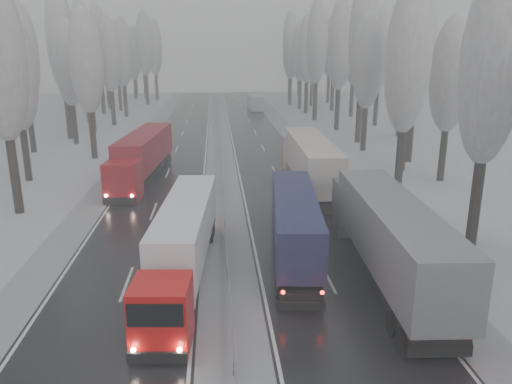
{
  "coord_description": "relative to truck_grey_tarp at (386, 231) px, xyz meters",
  "views": [
    {
      "loc": [
        -0.51,
        -11.87,
        11.65
      ],
      "look_at": [
        2.18,
        20.95,
        2.2
      ],
      "focal_mm": 35.0,
      "sensor_mm": 36.0,
      "label": 1
    }
  ],
  "objects": [
    {
      "name": "median_slush",
      "position": [
        -8.19,
        18.3,
        -2.58
      ],
      "size": [
        3.0,
        200.0,
        0.04
      ],
      "primitive_type": "cube",
      "color": "#9D9FA4",
      "rests_on": "ground"
    },
    {
      "name": "tree_39",
      "position": [
        13.35,
        109.03,
        7.85
      ],
      "size": [
        3.6,
        3.6,
        16.19
      ],
      "color": "black",
      "rests_on": "ground"
    },
    {
      "name": "tree_78",
      "position": [
        -25.75,
        103.61,
        9.99
      ],
      "size": [
        3.6,
        3.6,
        19.55
      ],
      "color": "black",
      "rests_on": "ground"
    },
    {
      "name": "tree_66",
      "position": [
        -26.35,
        50.65,
        7.24
      ],
      "size": [
        3.6,
        3.6,
        15.23
      ],
      "color": "black",
      "rests_on": "ground"
    },
    {
      "name": "tree_72",
      "position": [
        -27.12,
        76.84,
        7.16
      ],
      "size": [
        3.6,
        3.6,
        15.11
      ],
      "color": "black",
      "rests_on": "ground"
    },
    {
      "name": "shoulder_left",
      "position": [
        -18.39,
        18.3,
        -2.58
      ],
      "size": [
        2.4,
        200.0,
        0.04
      ],
      "primitive_type": "cube",
      "color": "#9D9FA4",
      "rests_on": "ground"
    },
    {
      "name": "tree_32",
      "position": [
        8.44,
        77.51,
        8.58
      ],
      "size": [
        3.6,
        3.6,
        17.33
      ],
      "color": "black",
      "rests_on": "ground"
    },
    {
      "name": "tree_60",
      "position": [
        -25.94,
        22.5,
        6.99
      ],
      "size": [
        3.6,
        3.6,
        14.84
      ],
      "color": "black",
      "rests_on": "ground"
    },
    {
      "name": "tree_33",
      "position": [
        11.57,
        81.51,
        6.66
      ],
      "size": [
        3.6,
        3.6,
        14.33
      ],
      "color": "black",
      "rests_on": "ground"
    },
    {
      "name": "tree_31",
      "position": [
        14.28,
        74.0,
        9.37
      ],
      "size": [
        3.6,
        3.6,
        18.58
      ],
      "color": "black",
      "rests_on": "ground"
    },
    {
      "name": "tree_24",
      "position": [
        9.7,
        39.32,
        10.59
      ],
      "size": [
        3.6,
        3.6,
        20.49
      ],
      "color": "black",
      "rests_on": "ground"
    },
    {
      "name": "tree_38",
      "position": [
        10.54,
        105.03,
        8.99
      ],
      "size": [
        3.6,
        3.6,
        17.97
      ],
      "color": "black",
      "rests_on": "ground"
    },
    {
      "name": "tree_21",
      "position": [
        11.93,
        27.47,
        9.4
      ],
      "size": [
        3.6,
        3.6,
        18.62
      ],
      "color": "black",
      "rests_on": "ground"
    },
    {
      "name": "tree_62",
      "position": [
        -22.14,
        32.03,
        7.75
      ],
      "size": [
        3.6,
        3.6,
        16.04
      ],
      "color": "black",
      "rests_on": "ground"
    },
    {
      "name": "carriageway_left",
      "position": [
        -13.44,
        18.3,
        -2.59
      ],
      "size": [
        7.5,
        200.0,
        0.03
      ],
      "primitive_type": "cube",
      "color": "black",
      "rests_on": "ground"
    },
    {
      "name": "truck_grey_tarp",
      "position": [
        0.0,
        0.0,
        0.0
      ],
      "size": [
        3.57,
        17.48,
        4.46
      ],
      "rotation": [
        0.0,
        0.0,
        -0.05
      ],
      "color": "#57575D",
      "rests_on": "ground"
    },
    {
      "name": "tree_73",
      "position": [
        -30.01,
        80.84,
        8.51
      ],
      "size": [
        3.6,
        3.6,
        17.22
      ],
      "color": "black",
      "rests_on": "ground"
    },
    {
      "name": "tree_77",
      "position": [
        -27.86,
        101.02,
        6.66
      ],
      "size": [
        3.6,
        3.6,
        14.32
      ],
      "color": "black",
      "rests_on": "ground"
    },
    {
      "name": "tree_16",
      "position": [
        6.84,
        3.97,
        8.07
      ],
      "size": [
        3.6,
        3.6,
        16.53
      ],
      "color": "black",
      "rests_on": "ground"
    },
    {
      "name": "tree_22",
      "position": [
        8.83,
        33.9,
        7.64
      ],
      "size": [
        3.6,
        3.6,
        15.86
      ],
      "color": "black",
      "rests_on": "ground"
    },
    {
      "name": "tree_34",
      "position": [
        7.54,
        84.62,
        8.77
      ],
      "size": [
        3.6,
        3.6,
        17.63
      ],
      "color": "black",
      "rests_on": "ground"
    },
    {
      "name": "tree_35",
      "position": [
        16.75,
        88.62,
        9.16
      ],
      "size": [
        3.6,
        3.6,
        18.25
      ],
      "color": "black",
      "rests_on": "ground"
    },
    {
      "name": "truck_cream_box",
      "position": [
        -0.81,
        17.36,
        0.02
      ],
      "size": [
        3.24,
        17.61,
        4.5
      ],
      "rotation": [
        0.0,
        0.0,
        -0.03
      ],
      "color": "beige",
      "rests_on": "ground"
    },
    {
      "name": "tree_26",
      "position": [
        9.37,
        49.57,
        9.5
      ],
      "size": [
        3.6,
        3.6,
        18.78
      ],
      "color": "black",
      "rests_on": "ground"
    },
    {
      "name": "tree_29",
      "position": [
        15.52,
        64.25,
        9.07
      ],
      "size": [
        3.6,
        3.6,
        18.11
      ],
      "color": "black",
      "rests_on": "ground"
    },
    {
      "name": "tree_75",
      "position": [
        -32.39,
        91.63,
        9.39
      ],
      "size": [
        3.6,
        3.6,
        18.6
      ],
      "color": "black",
      "rests_on": "ground"
    },
    {
      "name": "tree_23",
      "position": [
        15.11,
        37.9,
        6.17
      ],
      "size": [
        3.6,
        3.6,
        13.55
      ],
      "color": "black",
      "rests_on": "ground"
    },
    {
      "name": "tree_69",
      "position": [
        -29.62,
        61.41,
        9.86
      ],
      "size": [
        3.6,
        3.6,
        19.35
      ],
      "color": "black",
      "rests_on": "ground"
    },
    {
      "name": "tree_25",
      "position": [
        16.62,
        43.32,
        9.92
      ],
      "size": [
        3.6,
        3.6,
        19.44
      ],
      "color": "black",
      "rests_on": "ground"
    },
    {
      "name": "median_guardrail",
      "position": [
        -8.19,
        18.29,
        -2.0
      ],
      "size": [
        0.12,
        200.0,
        0.76
      ],
      "color": "slate",
      "rests_on": "ground"
    },
    {
      "name": "shoulder_right",
      "position": [
        2.01,
        18.3,
        -2.58
      ],
      "size": [
        2.4,
        200.0,
        0.04
      ],
      "primitive_type": "cube",
      "color": "#9D9FA4",
      "rests_on": "ground"
    },
    {
      "name": "tree_74",
      "position": [
        -23.27,
        87.63,
        10.07
      ],
      "size": [
        3.6,
        3.6,
        19.68
      ],
      "color": "black",
      "rests_on": "ground"
    },
    {
      "name": "tree_71",
      "position": [
        -29.28,
        71.49,
        10.02
      ],
      "size": [
        3.6,
        3.6,
        19.61
      ],
      "color": "black",
      "rests_on": "ground"
    },
    {
      "name": "truck_red_red",
      "position": [
        -15.39,
        21.68,
        -0.13
      ],
      "size": [
        4.14,
        16.62,
        4.23
      ],
      "rotation": [
        0.0,
        0.0,
        -0.1
      ],
      "color": "#9A0811",
      "rests_on": "ground"
    },
    {
      "name": "tree_70",
      "position": [
        -24.52,
        67.49,
        8.43
      ],
      "size": [
        3.6,
        3.6,
        17.09
      ],
      "color": "black",
      "rests_on": "ground"
    },
    {
      "name": "truck_red_white",
      "position": [
        -10.49,
        1.08,
        -0.41
      ],
      "size": [
        3.41,
        14.76,
        3.76
      ],
      "rotation": [
        0.0,
        0.0,
        -0.08
      ],
      "color": "red",
      "rests_on": "ground"
    },
    {
      "name": "tree_19",
      "position": [
        11.83,
        19.33,
        6.82
      ],
      "size": [
        3.6,
        3.6,
        14.57
      ],
      "color": "black",
      "rests_on": "ground"
    },
    {
      "name": "tree_20",
      "position": [
        9.7,
        23.47,
        7.54
      ],
      "size": [
        3.6,
        3.6,
        15.71
      ],
      "color": "black",
      "rests_on": "ground"
    },
    {
      "name": "tree_76",
      "position": [
        -22.24,
        97.02,
        9.35
      ],
      "size": [
        3.6,
        3.6,
        18.55
      ],
      "color": "black",
      "rests_on": "ground"
    },
    {
      "name": "tree_27",
      "position": [
        16.52,
        53.57,
        8.76
      ],
      "size": [
        3.6,
        3.6,
        17.62
      ],
      "color": "black",
      "rests_on": "ground"
    },
    {
      "name": "truck_blue_box",
      "position": [
        -4.22,
        3.96,
        -0.41
      ],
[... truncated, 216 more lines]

